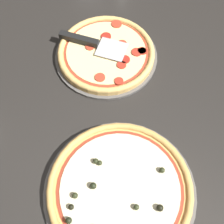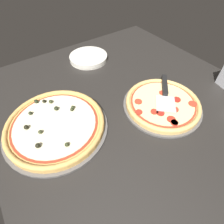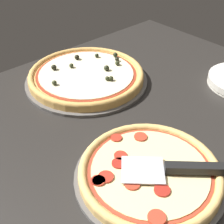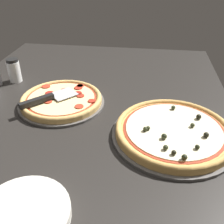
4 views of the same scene
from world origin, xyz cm
name	(u,v)px [view 1 (image 1 of 4)]	position (x,y,z in cm)	size (l,w,h in cm)	color
ground_plane	(119,82)	(0.00, 0.00, -1.80)	(150.05, 117.65, 3.60)	black
pizza_pan_front	(106,56)	(0.13, -10.08, 0.50)	(34.77, 34.77, 1.00)	#565451
pizza_front	(106,53)	(0.08, -10.06, 2.33)	(32.68, 32.68, 2.62)	#DBAD60
pizza_pan_back	(120,191)	(15.87, 33.60, 0.50)	(41.31, 41.31, 1.00)	#565451
pizza_back	(120,189)	(15.90, 33.61, 2.57)	(38.83, 38.83, 4.20)	tan
serving_spatula	(87,41)	(4.63, -15.69, 4.42)	(20.44, 19.86, 2.00)	#B7B7BC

